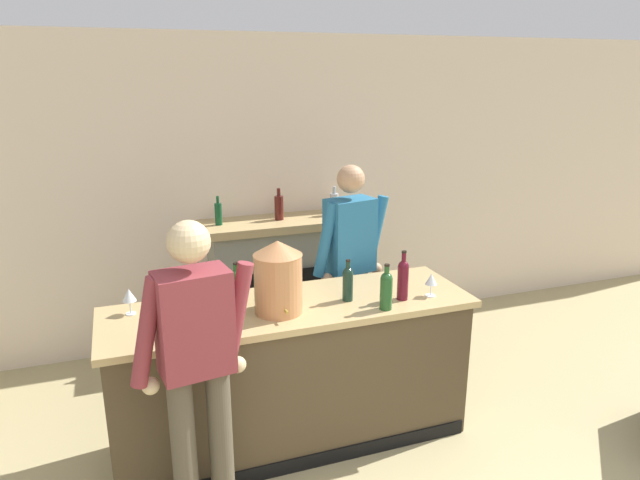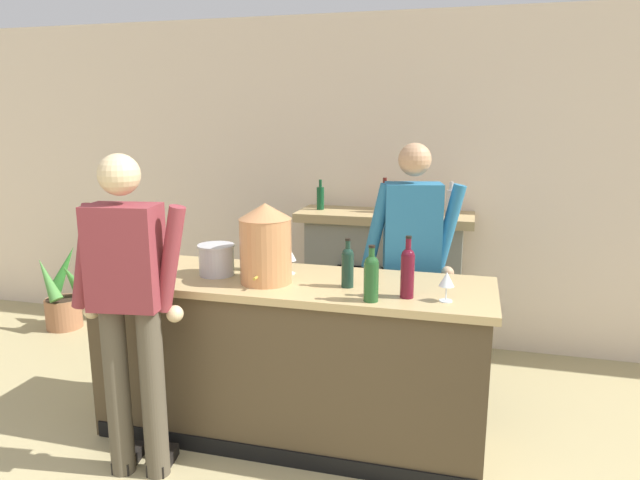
# 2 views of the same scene
# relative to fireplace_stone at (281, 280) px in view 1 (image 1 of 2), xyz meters

# --- Properties ---
(wall_back_panel) EXTENTS (12.00, 0.07, 2.75)m
(wall_back_panel) POSITION_rel_fireplace_stone_xyz_m (-0.11, 0.26, 0.78)
(wall_back_panel) COLOR beige
(wall_back_panel) RESTS_ON ground_plane
(bar_counter) EXTENTS (2.37, 0.73, 1.00)m
(bar_counter) POSITION_rel_fireplace_stone_xyz_m (-0.35, -1.48, -0.10)
(bar_counter) COLOR #483A25
(bar_counter) RESTS_ON ground_plane
(fireplace_stone) EXTENTS (1.40, 0.52, 1.45)m
(fireplace_stone) POSITION_rel_fireplace_stone_xyz_m (0.00, 0.00, 0.00)
(fireplace_stone) COLOR gray
(fireplace_stone) RESTS_ON ground_plane
(person_customer) EXTENTS (0.65, 0.34, 1.76)m
(person_customer) POSITION_rel_fireplace_stone_xyz_m (-1.02, -2.06, 0.38)
(person_customer) COLOR brown
(person_customer) RESTS_ON ground_plane
(person_bartender) EXTENTS (0.65, 0.36, 1.77)m
(person_bartender) POSITION_rel_fireplace_stone_xyz_m (0.31, -0.88, 0.38)
(person_bartender) COLOR #37384A
(person_bartender) RESTS_ON ground_plane
(copper_dispenser) EXTENTS (0.30, 0.34, 0.46)m
(copper_dispenser) POSITION_rel_fireplace_stone_xyz_m (-0.45, -1.56, 0.63)
(copper_dispenser) COLOR #BF7F4E
(copper_dispenser) RESTS_ON bar_counter
(ice_bucket_steel) EXTENTS (0.22, 0.22, 0.19)m
(ice_bucket_steel) POSITION_rel_fireplace_stone_xyz_m (-0.79, -1.49, 0.49)
(ice_bucket_steel) COLOR silver
(ice_bucket_steel) RESTS_ON bar_counter
(wine_bottle_rose_blush) EXTENTS (0.07, 0.07, 0.33)m
(wine_bottle_rose_blush) POSITION_rel_fireplace_stone_xyz_m (0.37, -1.64, 0.55)
(wine_bottle_rose_blush) COLOR #540F1E
(wine_bottle_rose_blush) RESTS_ON bar_counter
(wine_bottle_burgundy_dark) EXTENTS (0.08, 0.08, 0.27)m
(wine_bottle_burgundy_dark) POSITION_rel_fireplace_stone_xyz_m (-0.66, -1.34, 0.53)
(wine_bottle_burgundy_dark) COLOR #1D501C
(wine_bottle_burgundy_dark) RESTS_ON bar_counter
(wine_bottle_cabernet_heavy) EXTENTS (0.08, 0.08, 0.30)m
(wine_bottle_cabernet_heavy) POSITION_rel_fireplace_stone_xyz_m (0.19, -1.75, 0.53)
(wine_bottle_cabernet_heavy) COLOR #1F4B21
(wine_bottle_cabernet_heavy) RESTS_ON bar_counter
(wine_bottle_chardonnay_pale) EXTENTS (0.07, 0.07, 0.28)m
(wine_bottle_chardonnay_pale) POSITION_rel_fireplace_stone_xyz_m (0.02, -1.53, 0.52)
(wine_bottle_chardonnay_pale) COLOR #162F24
(wine_bottle_chardonnay_pale) RESTS_ON bar_counter
(wine_glass_near_bucket) EXTENTS (0.08, 0.08, 0.16)m
(wine_glass_near_bucket) POSITION_rel_fireplace_stone_xyz_m (-0.37, -1.35, 0.51)
(wine_glass_near_bucket) COLOR silver
(wine_glass_near_bucket) RESTS_ON bar_counter
(wine_glass_by_dispenser) EXTENTS (0.09, 0.09, 0.16)m
(wine_glass_by_dispenser) POSITION_rel_fireplace_stone_xyz_m (-1.32, -1.29, 0.52)
(wine_glass_by_dispenser) COLOR silver
(wine_glass_by_dispenser) RESTS_ON bar_counter
(wine_glass_mid_counter) EXTENTS (0.08, 0.08, 0.16)m
(wine_glass_mid_counter) POSITION_rel_fireplace_stone_xyz_m (0.57, -1.65, 0.51)
(wine_glass_mid_counter) COLOR silver
(wine_glass_mid_counter) RESTS_ON bar_counter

